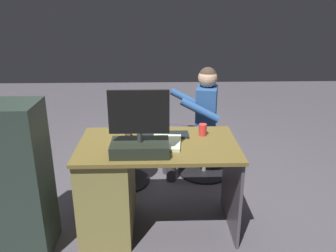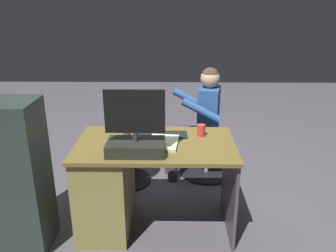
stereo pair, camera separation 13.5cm
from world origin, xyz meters
The scene contains 13 objects.
ground_plane centered at (0.00, 0.00, 0.00)m, with size 10.00×10.00×0.00m, color #4E4A52.
desk centered at (0.31, 0.40, 0.40)m, with size 1.24×0.73×0.75m.
monitor centered at (0.13, 0.58, 0.87)m, with size 0.43×0.25×0.47m.
keyboard centered at (-0.04, 0.25, 0.76)m, with size 0.42×0.14×0.02m, color black.
computer_mouse centered at (0.24, 0.26, 0.77)m, with size 0.06×0.10×0.04m, color #2F1F21.
cup centered at (-0.37, 0.24, 0.80)m, with size 0.07×0.07×0.10m, color red.
tv_remote centered at (0.32, 0.39, 0.76)m, with size 0.04×0.15×0.02m, color black.
notebook_binder centered at (-0.06, 0.42, 0.76)m, with size 0.22×0.30×0.02m, color beige.
office_chair_teddy centered at (0.35, -0.35, 0.27)m, with size 0.52×0.52×0.47m.
teddy_bear centered at (0.35, -0.36, 0.64)m, with size 0.27×0.27×0.38m.
visitor_chair centered at (-0.50, -0.53, 0.27)m, with size 0.56×0.56×0.47m.
person centered at (-0.42, -0.51, 0.69)m, with size 0.59×0.54×1.17m.
equipment_rack centered at (1.02, 0.65, 0.58)m, with size 0.44×0.36×1.15m, color #28342D.
Camera 2 is at (-0.14, 2.87, 1.80)m, focal length 36.96 mm.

